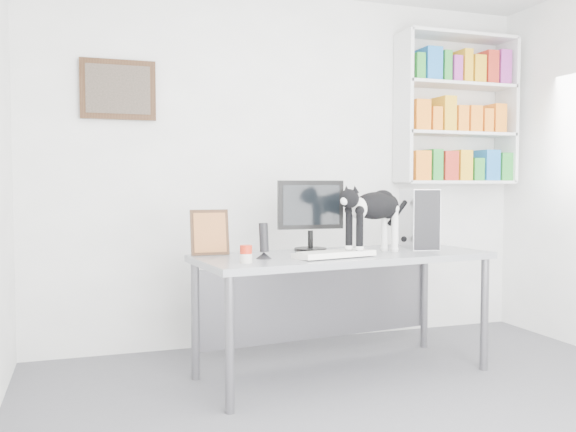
{
  "coord_description": "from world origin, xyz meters",
  "views": [
    {
      "loc": [
        -1.54,
        -2.52,
        1.23
      ],
      "look_at": [
        -0.18,
        1.53,
        1.01
      ],
      "focal_mm": 38.0,
      "sensor_mm": 36.0,
      "label": 1
    }
  ],
  "objects_px": {
    "monitor": "(310,215)",
    "pc_tower": "(419,218)",
    "soup_can": "(246,254)",
    "keyboard": "(334,254)",
    "leaning_print": "(210,232)",
    "speaker": "(264,240)",
    "bookshelf": "(457,110)",
    "desk": "(343,314)",
    "cat": "(374,221)"
  },
  "relations": [
    {
      "from": "monitor",
      "to": "pc_tower",
      "type": "height_order",
      "value": "monitor"
    },
    {
      "from": "monitor",
      "to": "soup_can",
      "type": "bearing_deg",
      "value": -137.55
    },
    {
      "from": "pc_tower",
      "to": "soup_can",
      "type": "height_order",
      "value": "pc_tower"
    },
    {
      "from": "keyboard",
      "to": "pc_tower",
      "type": "distance_m",
      "value": 0.87
    },
    {
      "from": "leaning_print",
      "to": "pc_tower",
      "type": "bearing_deg",
      "value": 1.3
    },
    {
      "from": "speaker",
      "to": "leaning_print",
      "type": "xyz_separation_m",
      "value": [
        -0.27,
        0.28,
        0.04
      ]
    },
    {
      "from": "speaker",
      "to": "bookshelf",
      "type": "bearing_deg",
      "value": 23.55
    },
    {
      "from": "soup_can",
      "to": "pc_tower",
      "type": "bearing_deg",
      "value": 17.45
    },
    {
      "from": "desk",
      "to": "cat",
      "type": "xyz_separation_m",
      "value": [
        0.18,
        -0.07,
        0.6
      ]
    },
    {
      "from": "keyboard",
      "to": "cat",
      "type": "bearing_deg",
      "value": 6.24
    },
    {
      "from": "desk",
      "to": "monitor",
      "type": "xyz_separation_m",
      "value": [
        -0.15,
        0.21,
        0.63
      ]
    },
    {
      "from": "bookshelf",
      "to": "desk",
      "type": "bearing_deg",
      "value": -149.62
    },
    {
      "from": "desk",
      "to": "keyboard",
      "type": "xyz_separation_m",
      "value": [
        -0.14,
        -0.17,
        0.41
      ]
    },
    {
      "from": "cat",
      "to": "soup_can",
      "type": "bearing_deg",
      "value": 161.1
    },
    {
      "from": "speaker",
      "to": "cat",
      "type": "xyz_separation_m",
      "value": [
        0.74,
        0.03,
        0.1
      ]
    },
    {
      "from": "keyboard",
      "to": "leaning_print",
      "type": "distance_m",
      "value": 0.79
    },
    {
      "from": "desk",
      "to": "soup_can",
      "type": "xyz_separation_m",
      "value": [
        -0.71,
        -0.26,
        0.44
      ]
    },
    {
      "from": "bookshelf",
      "to": "leaning_print",
      "type": "relative_size",
      "value": 4.19
    },
    {
      "from": "speaker",
      "to": "leaning_print",
      "type": "height_order",
      "value": "leaning_print"
    },
    {
      "from": "keyboard",
      "to": "leaning_print",
      "type": "relative_size",
      "value": 1.68
    },
    {
      "from": "speaker",
      "to": "monitor",
      "type": "bearing_deg",
      "value": 35.35
    },
    {
      "from": "monitor",
      "to": "speaker",
      "type": "height_order",
      "value": "monitor"
    },
    {
      "from": "soup_can",
      "to": "cat",
      "type": "distance_m",
      "value": 0.93
    },
    {
      "from": "pc_tower",
      "to": "cat",
      "type": "height_order",
      "value": "cat"
    },
    {
      "from": "bookshelf",
      "to": "monitor",
      "type": "xyz_separation_m",
      "value": [
        -1.51,
        -0.59,
        -0.82
      ]
    },
    {
      "from": "leaning_print",
      "to": "cat",
      "type": "distance_m",
      "value": 1.05
    },
    {
      "from": "bookshelf",
      "to": "keyboard",
      "type": "distance_m",
      "value": 2.07
    },
    {
      "from": "desk",
      "to": "pc_tower",
      "type": "height_order",
      "value": "pc_tower"
    },
    {
      "from": "soup_can",
      "to": "speaker",
      "type": "bearing_deg",
      "value": 46.75
    },
    {
      "from": "bookshelf",
      "to": "desk",
      "type": "height_order",
      "value": "bookshelf"
    },
    {
      "from": "monitor",
      "to": "leaning_print",
      "type": "height_order",
      "value": "monitor"
    },
    {
      "from": "monitor",
      "to": "speaker",
      "type": "xyz_separation_m",
      "value": [
        -0.41,
        -0.31,
        -0.13
      ]
    },
    {
      "from": "monitor",
      "to": "desk",
      "type": "bearing_deg",
      "value": -52.17
    },
    {
      "from": "monitor",
      "to": "soup_can",
      "type": "height_order",
      "value": "monitor"
    },
    {
      "from": "desk",
      "to": "monitor",
      "type": "bearing_deg",
      "value": 118.23
    },
    {
      "from": "desk",
      "to": "leaning_print",
      "type": "xyz_separation_m",
      "value": [
        -0.83,
        0.18,
        0.54
      ]
    },
    {
      "from": "desk",
      "to": "leaning_print",
      "type": "bearing_deg",
      "value": 160.88
    },
    {
      "from": "keyboard",
      "to": "soup_can",
      "type": "bearing_deg",
      "value": 176.51
    },
    {
      "from": "bookshelf",
      "to": "cat",
      "type": "height_order",
      "value": "bookshelf"
    },
    {
      "from": "bookshelf",
      "to": "desk",
      "type": "distance_m",
      "value": 2.15
    },
    {
      "from": "keyboard",
      "to": "soup_can",
      "type": "xyz_separation_m",
      "value": [
        -0.58,
        -0.09,
        0.03
      ]
    },
    {
      "from": "desk",
      "to": "leaning_print",
      "type": "relative_size",
      "value": 6.39
    },
    {
      "from": "monitor",
      "to": "keyboard",
      "type": "xyz_separation_m",
      "value": [
        0.01,
        -0.38,
        -0.22
      ]
    },
    {
      "from": "desk",
      "to": "monitor",
      "type": "relative_size",
      "value": 3.95
    },
    {
      "from": "monitor",
      "to": "soup_can",
      "type": "relative_size",
      "value": 4.73
    },
    {
      "from": "bookshelf",
      "to": "speaker",
      "type": "relative_size",
      "value": 5.58
    },
    {
      "from": "keyboard",
      "to": "speaker",
      "type": "distance_m",
      "value": 0.44
    },
    {
      "from": "desk",
      "to": "pc_tower",
      "type": "relative_size",
      "value": 4.61
    },
    {
      "from": "monitor",
      "to": "soup_can",
      "type": "xyz_separation_m",
      "value": [
        -0.56,
        -0.47,
        -0.19
      ]
    },
    {
      "from": "desk",
      "to": "speaker",
      "type": "height_order",
      "value": "speaker"
    }
  ]
}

